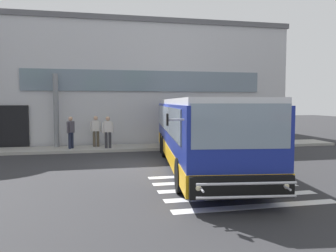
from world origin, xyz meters
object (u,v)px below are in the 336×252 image
(passenger_at_curb_edge, at_px, (108,130))
(bus_main_foreground, at_px, (199,133))
(passenger_near_column, at_px, (71,131))
(entry_support_column, at_px, (56,111))
(passenger_by_doorway, at_px, (96,130))

(passenger_at_curb_edge, bearing_deg, bus_main_foreground, -56.24)
(passenger_near_column, bearing_deg, entry_support_column, 133.77)
(entry_support_column, height_order, bus_main_foreground, entry_support_column)
(passenger_near_column, bearing_deg, passenger_by_doorway, 21.32)
(bus_main_foreground, bearing_deg, passenger_by_doorway, 124.69)
(passenger_near_column, relative_size, passenger_at_curb_edge, 1.00)
(passenger_at_curb_edge, bearing_deg, entry_support_column, 158.72)
(bus_main_foreground, height_order, passenger_at_curb_edge, bus_main_foreground)
(passenger_near_column, bearing_deg, bus_main_foreground, -45.06)
(entry_support_column, height_order, passenger_at_curb_edge, entry_support_column)
(entry_support_column, bearing_deg, passenger_by_doorway, -9.11)
(bus_main_foreground, height_order, passenger_by_doorway, bus_main_foreground)
(entry_support_column, bearing_deg, passenger_at_curb_edge, -21.28)
(entry_support_column, distance_m, passenger_near_column, 1.56)
(entry_support_column, bearing_deg, bus_main_foreground, -45.22)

